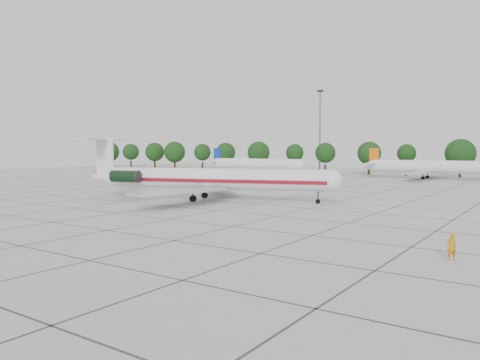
{
  "coord_description": "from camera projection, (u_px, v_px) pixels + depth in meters",
  "views": [
    {
      "loc": [
        32.9,
        -42.9,
        7.21
      ],
      "look_at": [
        1.39,
        2.66,
        3.5
      ],
      "focal_mm": 35.0,
      "sensor_mm": 36.0,
      "label": 1
    }
  ],
  "objects": [
    {
      "name": "floodlight_mast",
      "position": [
        320.0,
        126.0,
        145.93
      ],
      "size": [
        1.6,
        1.6,
        25.45
      ],
      "color": "slate",
      "rests_on": "ground"
    },
    {
      "name": "ground",
      "position": [
        217.0,
        211.0,
        54.36
      ],
      "size": [
        260.0,
        260.0,
        0.0
      ],
      "primitive_type": "plane",
      "color": "beige",
      "rests_on": "ground"
    },
    {
      "name": "bg_airliner_c",
      "position": [
        429.0,
        167.0,
        110.6
      ],
      "size": [
        28.24,
        27.2,
        7.4
      ],
      "color": "silver",
      "rests_on": "ground"
    },
    {
      "name": "tree_line",
      "position": [
        369.0,
        153.0,
        130.35
      ],
      "size": [
        249.86,
        8.44,
        10.22
      ],
      "color": "#332114",
      "rests_on": "ground"
    },
    {
      "name": "ground_crew",
      "position": [
        452.0,
        247.0,
        30.16
      ],
      "size": [
        0.78,
        0.74,
        1.79
      ],
      "primitive_type": "imported",
      "rotation": [
        0.0,
        0.0,
        3.8
      ],
      "color": "orange",
      "rests_on": "ground"
    },
    {
      "name": "bg_airliner_b",
      "position": [
        255.0,
        164.0,
        129.84
      ],
      "size": [
        28.24,
        27.2,
        7.4
      ],
      "color": "silver",
      "rests_on": "ground"
    },
    {
      "name": "main_airliner",
      "position": [
        203.0,
        178.0,
        65.43
      ],
      "size": [
        36.48,
        27.82,
        8.76
      ],
      "rotation": [
        0.0,
        0.0,
        0.33
      ],
      "color": "silver",
      "rests_on": "ground"
    },
    {
      "name": "apron_joints",
      "position": [
        281.0,
        199.0,
        66.67
      ],
      "size": [
        170.0,
        170.0,
        0.02
      ],
      "primitive_type": "cube",
      "color": "#383838",
      "rests_on": "ground"
    }
  ]
}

